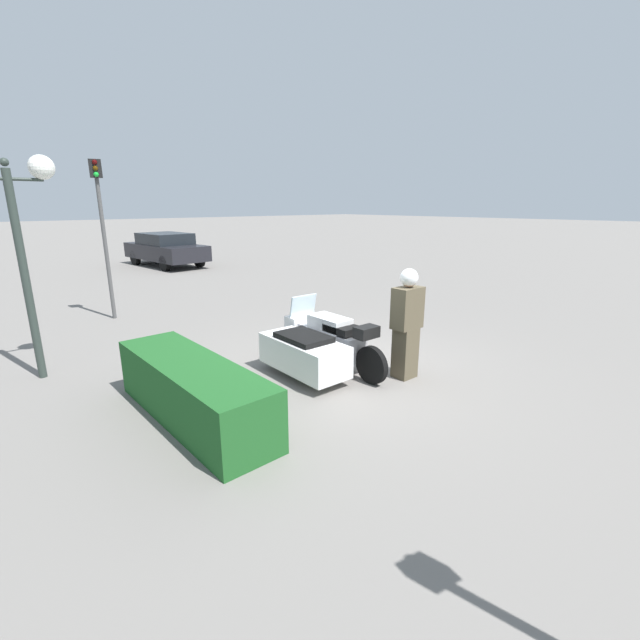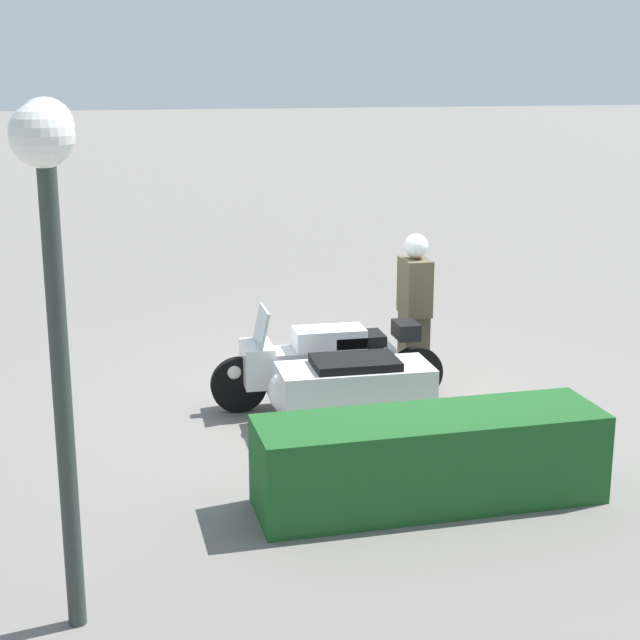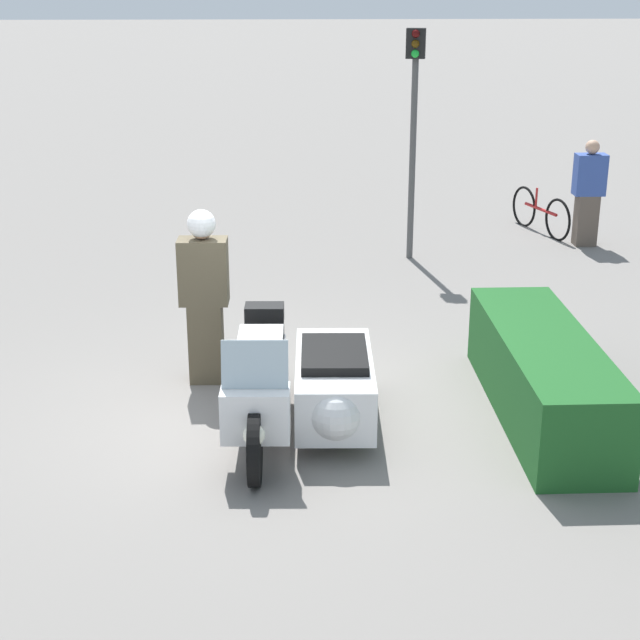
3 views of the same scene
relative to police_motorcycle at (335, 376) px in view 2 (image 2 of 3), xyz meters
name	(u,v)px [view 2 (image 2 of 3)]	position (x,y,z in m)	size (l,w,h in m)	color
ground_plane	(363,400)	(-0.45, -0.44, -0.45)	(160.00, 160.00, 0.00)	slate
police_motorcycle	(335,376)	(0.00, 0.00, 0.00)	(2.61, 1.36, 1.14)	black
officer_rider	(414,305)	(-1.21, -0.95, 0.49)	(0.31, 0.49, 1.78)	brown
hedge_bush_curbside	(430,459)	(-0.25, 2.25, -0.06)	(2.98, 0.83, 0.78)	#1E5623
twin_lamp_post	(50,219)	(2.70, 3.47, 2.29)	(0.36, 1.27, 3.45)	#2D3833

